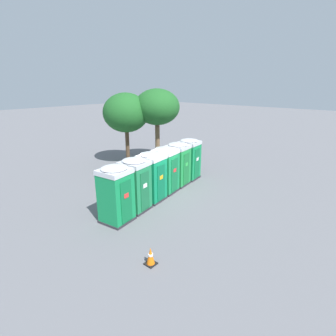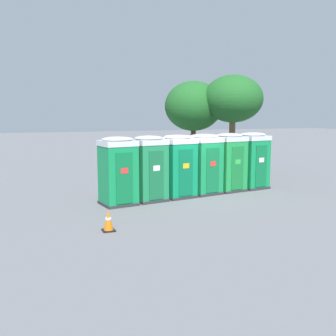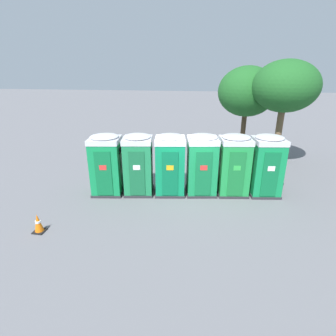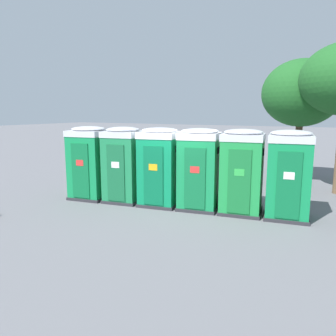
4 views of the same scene
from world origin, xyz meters
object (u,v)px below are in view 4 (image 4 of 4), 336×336
(portapotty_1, at_px, (124,164))
(portapotty_2, at_px, (160,166))
(portapotty_4, at_px, (242,171))
(portapotty_5, at_px, (289,174))
(street_tree_0, at_px, (302,94))
(portapotty_0, at_px, (90,162))
(portapotty_3, at_px, (199,169))

(portapotty_1, distance_m, portapotty_2, 1.31)
(portapotty_4, xyz_separation_m, portapotty_5, (1.31, 0.16, 0.00))
(portapotty_1, xyz_separation_m, street_tree_0, (4.79, 6.15, 2.50))
(portapotty_0, relative_size, portapotty_2, 1.00)
(portapotty_3, xyz_separation_m, portapotty_4, (1.30, 0.18, -0.00))
(portapotty_0, xyz_separation_m, street_tree_0, (6.09, 6.38, 2.50))
(portapotty_2, height_order, portapotty_4, same)
(portapotty_3, xyz_separation_m, street_tree_0, (2.20, 5.76, 2.50))
(portapotty_0, xyz_separation_m, portapotty_3, (3.89, 0.62, 0.00))
(portapotty_0, xyz_separation_m, portapotty_5, (6.50, 0.96, 0.00))
(portapotty_0, bearing_deg, portapotty_1, 9.85)
(portapotty_0, relative_size, portapotty_5, 1.00)
(portapotty_3, height_order, portapotty_4, same)
(portapotty_5, bearing_deg, street_tree_0, 94.33)
(portapotty_4, height_order, street_tree_0, street_tree_0)
(portapotty_0, height_order, portapotty_5, same)
(portapotty_0, xyz_separation_m, portapotty_4, (5.20, 0.81, 0.00))
(portapotty_4, bearing_deg, portapotty_1, -171.51)
(portapotty_2, relative_size, portapotty_5, 1.00)
(portapotty_3, bearing_deg, portapotty_2, -170.77)
(portapotty_1, bearing_deg, portapotty_3, 8.71)
(portapotty_1, distance_m, street_tree_0, 8.19)
(portapotty_0, relative_size, portapotty_4, 1.00)
(portapotty_4, bearing_deg, portapotty_0, -171.17)
(portapotty_1, xyz_separation_m, portapotty_2, (1.30, 0.19, -0.00))
(portapotty_0, distance_m, street_tree_0, 9.17)
(portapotty_4, bearing_deg, portapotty_5, 6.85)
(portapotty_2, relative_size, street_tree_0, 0.49)
(portapotty_2, distance_m, portapotty_3, 1.31)
(portapotty_1, height_order, portapotty_4, same)
(portapotty_2, bearing_deg, portapotty_1, -171.82)
(portapotty_2, bearing_deg, portapotty_0, -170.99)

